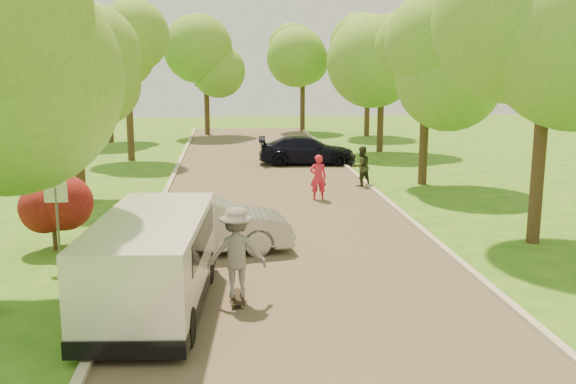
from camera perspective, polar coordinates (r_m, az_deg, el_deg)
name	(u,v)px	position (r m, az deg, el deg)	size (l,w,h in m)	color
ground	(317,322)	(12.68, 2.59, -11.43)	(100.00, 100.00, 0.00)	#2F6B19
road	(281,222)	(20.25, -0.59, -2.69)	(8.00, 60.00, 0.01)	#4C4438
curb_left	(151,223)	(20.30, -12.07, -2.74)	(0.18, 60.00, 0.12)	#B2AD9E
curb_right	(407,217)	(20.97, 10.51, -2.24)	(0.18, 60.00, 0.12)	#B2AD9E
street_sign	(56,205)	(16.45, -19.89, -1.08)	(0.55, 0.06, 2.17)	#59595E
red_shrub	(53,210)	(18.09, -20.18, -1.53)	(1.70, 1.70, 1.95)	#382619
tree_l_midb	(79,73)	(24.13, -18.08, 10.01)	(4.30, 4.20, 6.62)	#382619
tree_l_far	(131,53)	(33.91, -13.80, 11.94)	(4.92, 4.80, 7.79)	#382619
tree_r_mida	(556,39)	(18.74, 22.73, 12.40)	(5.13, 5.00, 7.95)	#382619
tree_r_midb	(432,65)	(26.88, 12.65, 10.99)	(4.51, 4.40, 7.01)	#382619
tree_r_far	(387,47)	(36.69, 8.75, 12.62)	(5.33, 5.20, 8.34)	#382619
tree_bg_a	(110,57)	(42.18, -15.52, 11.46)	(5.12, 5.00, 7.72)	#382619
tree_bg_b	(372,55)	(44.69, 7.45, 12.02)	(5.12, 5.00, 7.95)	#382619
tree_bg_c	(209,62)	(45.59, -7.05, 11.36)	(4.92, 4.80, 7.33)	#382619
tree_bg_d	(306,58)	(47.94, 1.59, 11.79)	(5.12, 5.00, 7.72)	#382619
minivan	(153,261)	(13.21, -11.92, -6.05)	(2.43, 5.31, 1.92)	silver
silver_sedan	(204,225)	(17.00, -7.44, -2.91)	(1.59, 4.57, 1.50)	#A4A4A8
dark_sedan	(307,150)	(31.89, 1.71, 3.72)	(1.95, 4.81, 1.39)	black
longboard	(237,297)	(13.64, -4.54, -9.30)	(0.28, 0.98, 0.11)	black
skateboarder	(236,252)	(13.33, -4.60, -5.38)	(1.23, 0.71, 1.91)	gray
person_striped	(318,177)	(23.45, 2.69, 1.31)	(0.61, 0.40, 1.68)	red
person_olive	(361,166)	(26.20, 6.54, 2.27)	(0.80, 0.62, 1.65)	#292E1B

